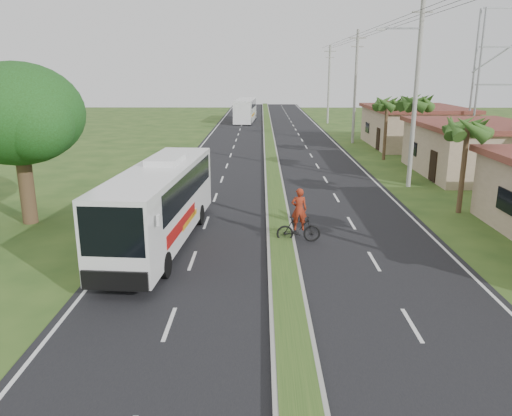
{
  "coord_description": "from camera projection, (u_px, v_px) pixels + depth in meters",
  "views": [
    {
      "loc": [
        -0.86,
        -12.98,
        7.07
      ],
      "look_at": [
        -1.05,
        6.21,
        1.8
      ],
      "focal_mm": 35.0,
      "sensor_mm": 36.0,
      "label": 1
    }
  ],
  "objects": [
    {
      "name": "ground",
      "position": [
        290.0,
        325.0,
        14.38
      ],
      "size": [
        180.0,
        180.0,
        0.0
      ],
      "primitive_type": "plane",
      "color": "#28471A",
      "rests_on": "ground"
    },
    {
      "name": "road_asphalt",
      "position": [
        274.0,
        180.0,
        33.67
      ],
      "size": [
        14.0,
        160.0,
        0.02
      ],
      "primitive_type": "cube",
      "color": "black",
      "rests_on": "ground"
    },
    {
      "name": "median_strip",
      "position": [
        274.0,
        178.0,
        33.64
      ],
      "size": [
        1.2,
        160.0,
        0.18
      ],
      "color": "gray",
      "rests_on": "ground"
    },
    {
      "name": "lane_edge_left",
      "position": [
        175.0,
        180.0,
        33.73
      ],
      "size": [
        0.12,
        160.0,
        0.01
      ],
      "primitive_type": "cube",
      "color": "silver",
      "rests_on": "ground"
    },
    {
      "name": "lane_edge_right",
      "position": [
        373.0,
        180.0,
        33.6
      ],
      "size": [
        0.12,
        160.0,
        0.01
      ],
      "primitive_type": "cube",
      "color": "silver",
      "rests_on": "ground"
    },
    {
      "name": "shop_mid",
      "position": [
        472.0,
        148.0,
        34.97
      ],
      "size": [
        7.6,
        10.6,
        3.67
      ],
      "color": "tan",
      "rests_on": "ground"
    },
    {
      "name": "shop_far",
      "position": [
        414.0,
        126.0,
        48.45
      ],
      "size": [
        8.6,
        11.6,
        3.82
      ],
      "color": "tan",
      "rests_on": "ground"
    },
    {
      "name": "palm_verge_b",
      "position": [
        468.0,
        128.0,
        24.71
      ],
      "size": [
        2.4,
        2.4,
        5.05
      ],
      "color": "#473321",
      "rests_on": "ground"
    },
    {
      "name": "palm_verge_c",
      "position": [
        415.0,
        104.0,
        31.27
      ],
      "size": [
        2.4,
        2.4,
        5.85
      ],
      "color": "#473321",
      "rests_on": "ground"
    },
    {
      "name": "palm_verge_d",
      "position": [
        387.0,
        104.0,
        40.09
      ],
      "size": [
        2.4,
        2.4,
        5.25
      ],
      "color": "#473321",
      "rests_on": "ground"
    },
    {
      "name": "shade_tree",
      "position": [
        16.0,
        118.0,
        22.83
      ],
      "size": [
        6.3,
        6.0,
        7.54
      ],
      "color": "#473321",
      "rests_on": "ground"
    },
    {
      "name": "utility_pole_b",
      "position": [
        416.0,
        85.0,
        30.0
      ],
      "size": [
        3.2,
        0.28,
        12.0
      ],
      "color": "gray",
      "rests_on": "ground"
    },
    {
      "name": "utility_pole_c",
      "position": [
        355.0,
        86.0,
        49.44
      ],
      "size": [
        1.6,
        0.28,
        11.0
      ],
      "color": "gray",
      "rests_on": "ground"
    },
    {
      "name": "utility_pole_d",
      "position": [
        329.0,
        84.0,
        68.8
      ],
      "size": [
        1.6,
        0.28,
        10.5
      ],
      "color": "gray",
      "rests_on": "ground"
    },
    {
      "name": "coach_bus_main",
      "position": [
        161.0,
        199.0,
        20.66
      ],
      "size": [
        3.09,
        11.13,
        3.55
      ],
      "rotation": [
        0.0,
        0.0,
        -0.07
      ],
      "color": "white",
      "rests_on": "ground"
    },
    {
      "name": "coach_bus_far",
      "position": [
        245.0,
        109.0,
        71.93
      ],
      "size": [
        3.03,
        11.15,
        3.21
      ],
      "rotation": [
        0.0,
        0.0,
        -0.06
      ],
      "color": "white",
      "rests_on": "ground"
    },
    {
      "name": "motorcyclist",
      "position": [
        299.0,
        223.0,
        21.15
      ],
      "size": [
        1.9,
        0.59,
        2.37
      ],
      "rotation": [
        0.0,
        0.0,
        0.03
      ],
      "color": "black",
      "rests_on": "ground"
    }
  ]
}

